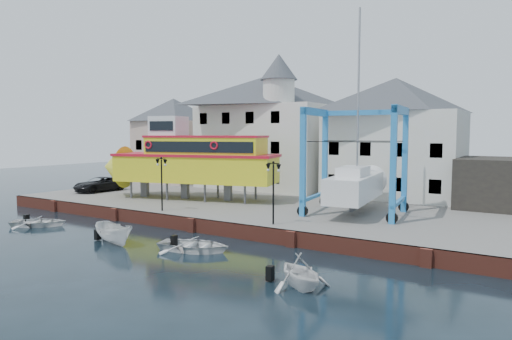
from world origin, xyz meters
The scene contains 15 objects.
ground centered at (0.00, 0.00, 0.00)m, with size 140.00×140.00×0.00m, color black.
hardstanding centered at (0.00, 11.00, 0.50)m, with size 44.00×22.00×1.00m, color #65625D.
quay_wall centered at (0.00, 0.10, 0.50)m, with size 44.00×0.47×1.00m.
building_pink centered at (-18.00, 18.00, 6.15)m, with size 8.00×7.00×10.30m.
building_white_main centered at (-4.87, 18.39, 7.34)m, with size 14.00×8.30×14.00m.
building_white_right centered at (9.00, 19.00, 6.60)m, with size 12.00×8.00×11.20m.
lamp_post_left centered at (-4.00, 1.20, 4.17)m, with size 1.12×0.32×4.20m.
lamp_post_right centered at (6.00, 1.20, 4.17)m, with size 1.12×0.32×4.20m.
tour_boat centered at (-6.86, 7.26, 4.57)m, with size 17.84×8.31×7.56m.
travel_lift centered at (9.10, 8.72, 3.53)m, with size 7.64×10.29×15.22m.
van centered at (-17.84, 6.40, 1.74)m, with size 2.45×5.32×1.48m, color black.
motorboat_a centered at (-1.97, -5.26, 0.00)m, with size 1.48×3.92×1.52m, color white.
motorboat_b centered at (3.52, -3.96, 0.00)m, with size 3.16×4.42×0.92m, color white.
motorboat_c centered at (11.81, -6.38, 0.00)m, with size 2.74×3.18×1.67m, color white.
motorboat_d centered at (-11.17, -4.58, 0.00)m, with size 2.88×4.03×0.83m, color white.
Camera 1 is at (20.92, -24.65, 7.03)m, focal length 32.00 mm.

